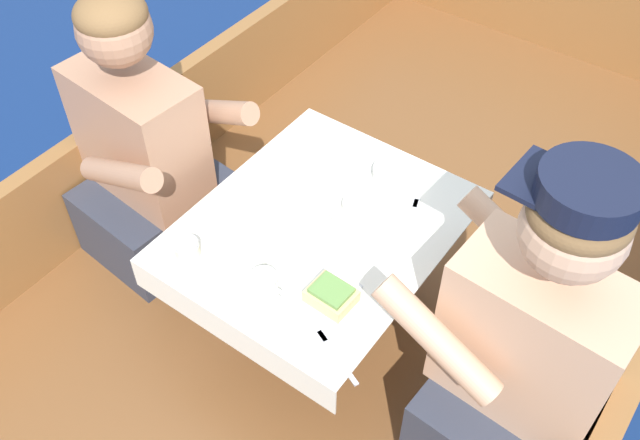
{
  "coord_description": "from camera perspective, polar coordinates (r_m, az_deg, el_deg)",
  "views": [
    {
      "loc": [
        0.78,
        -1.12,
        2.2
      ],
      "look_at": [
        0.0,
        -0.04,
        0.77
      ],
      "focal_mm": 40.0,
      "sensor_mm": 36.0,
      "label": 1
    }
  ],
  "objects": [
    {
      "name": "person_starboard",
      "position": [
        1.8,
        15.93,
        -10.36
      ],
      "size": [
        0.54,
        0.46,
        1.0
      ],
      "rotation": [
        0.0,
        0.0,
        3.08
      ],
      "color": "#333847",
      "rests_on": "boat_deck"
    },
    {
      "name": "boat_deck",
      "position": [
        2.45,
        0.54,
        -9.22
      ],
      "size": [
        1.8,
        3.72,
        0.33
      ],
      "primitive_type": "cube",
      "color": "brown",
      "rests_on": "ground_plane"
    },
    {
      "name": "plate_sandwich",
      "position": [
        1.79,
        0.9,
        -6.55
      ],
      "size": [
        0.18,
        0.18,
        0.01
      ],
      "color": "silver",
      "rests_on": "cockpit_table"
    },
    {
      "name": "gunwale_port",
      "position": [
        2.6,
        -15.24,
        4.94
      ],
      "size": [
        0.06,
        3.72,
        0.39
      ],
      "primitive_type": "cube",
      "color": "#936033",
      "rests_on": "boat_deck"
    },
    {
      "name": "sandwich",
      "position": [
        1.77,
        0.92,
        -6.03
      ],
      "size": [
        0.12,
        0.1,
        0.05
      ],
      "rotation": [
        0.0,
        0.0,
        -0.04
      ],
      "color": "#E0BC7F",
      "rests_on": "plate_sandwich"
    },
    {
      "name": "bowl_port_far",
      "position": [
        2.09,
        6.13,
        3.73
      ],
      "size": [
        0.14,
        0.14,
        0.04
      ],
      "color": "silver",
      "rests_on": "cockpit_table"
    },
    {
      "name": "utensil_knife_starboard",
      "position": [
        2.01,
        -8.52,
        0.29
      ],
      "size": [
        0.06,
        0.17,
        0.0
      ],
      "rotation": [
        0.0,
        0.0,
        1.3
      ],
      "color": "silver",
      "rests_on": "cockpit_table"
    },
    {
      "name": "utensil_spoon_starboard",
      "position": [
        1.88,
        1.07,
        -3.29
      ],
      "size": [
        0.17,
        0.06,
        0.01
      ],
      "rotation": [
        0.0,
        0.0,
        2.87
      ],
      "color": "silver",
      "rests_on": "cockpit_table"
    },
    {
      "name": "ground_plane",
      "position": [
        2.58,
        0.51,
        -11.23
      ],
      "size": [
        60.0,
        60.0,
        0.0
      ],
      "primitive_type": "plane",
      "color": "navy"
    },
    {
      "name": "bowl_center_far",
      "position": [
        1.98,
        3.66,
        1.04
      ],
      "size": [
        0.13,
        0.13,
        0.04
      ],
      "color": "silver",
      "rests_on": "cockpit_table"
    },
    {
      "name": "utensil_fork_port",
      "position": [
        2.0,
        7.36,
        0.33
      ],
      "size": [
        0.07,
        0.17,
        0.0
      ],
      "rotation": [
        0.0,
        0.0,
        1.9
      ],
      "color": "silver",
      "rests_on": "cockpit_table"
    },
    {
      "name": "person_port",
      "position": [
        2.3,
        -13.74,
        4.81
      ],
      "size": [
        0.55,
        0.48,
        0.94
      ],
      "rotation": [
        0.0,
        0.0,
        -0.09
      ],
      "color": "#333847",
      "rests_on": "boat_deck"
    },
    {
      "name": "bowl_starboard_near",
      "position": [
        2.06,
        -3.4,
        3.26
      ],
      "size": [
        0.13,
        0.13,
        0.04
      ],
      "color": "silver",
      "rests_on": "cockpit_table"
    },
    {
      "name": "coffee_cup_starboard",
      "position": [
        1.96,
        -0.34,
        0.8
      ],
      "size": [
        0.1,
        0.07,
        0.05
      ],
      "color": "silver",
      "rests_on": "cockpit_table"
    },
    {
      "name": "bow_coaming",
      "position": [
        3.47,
        19.23,
        15.99
      ],
      "size": [
        1.68,
        0.06,
        0.45
      ],
      "primitive_type": "cube",
      "color": "#936033",
      "rests_on": "boat_deck"
    },
    {
      "name": "coffee_cup_port",
      "position": [
        1.79,
        -4.52,
        -5.2
      ],
      "size": [
        0.1,
        0.07,
        0.07
      ],
      "color": "silver",
      "rests_on": "cockpit_table"
    },
    {
      "name": "plate_bread",
      "position": [
        2.11,
        1.07,
        3.99
      ],
      "size": [
        0.19,
        0.19,
        0.01
      ],
      "color": "silver",
      "rests_on": "cockpit_table"
    },
    {
      "name": "cockpit_table",
      "position": [
        2.0,
        -0.0,
        -1.26
      ],
      "size": [
        0.66,
        0.79,
        0.43
      ],
      "color": "#B2B2B7",
      "rests_on": "boat_deck"
    },
    {
      "name": "tin_can",
      "position": [
        1.9,
        -10.58,
        -2.32
      ],
      "size": [
        0.07,
        0.07,
        0.05
      ],
      "color": "silver",
      "rests_on": "cockpit_table"
    },
    {
      "name": "gunwale_starboard",
      "position": [
        2.02,
        21.93,
        -15.02
      ],
      "size": [
        0.06,
        3.72,
        0.39
      ],
      "primitive_type": "cube",
      "color": "#936033",
      "rests_on": "boat_deck"
    },
    {
      "name": "utensil_fork_starboard",
      "position": [
        1.71,
        1.07,
        -10.49
      ],
      "size": [
        0.17,
        0.08,
        0.0
      ],
      "rotation": [
        0.0,
        0.0,
        2.74
      ],
      "color": "silver",
      "rests_on": "cockpit_table"
    },
    {
      "name": "bowl_port_near",
      "position": [
        1.89,
        -6.09,
        -2.31
      ],
      "size": [
        0.14,
        0.14,
        0.04
      ],
      "color": "silver",
      "rests_on": "cockpit_table"
    }
  ]
}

